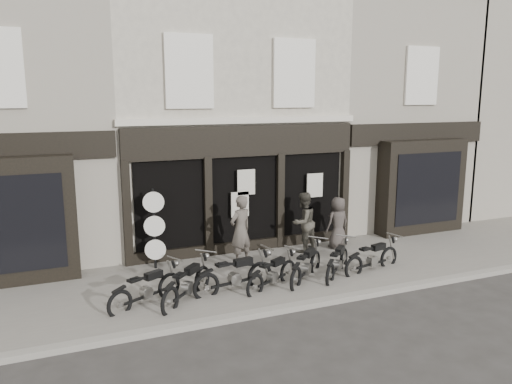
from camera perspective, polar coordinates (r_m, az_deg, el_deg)
name	(u,v)px	position (r m, az deg, el deg)	size (l,w,h in m)	color
ground_plane	(287,288)	(12.80, 3.54, -10.86)	(90.00, 90.00, 0.00)	#2D2B28
pavement	(272,274)	(13.53, 1.86, -9.33)	(30.00, 4.20, 0.12)	#6A645D
kerb	(311,304)	(11.75, 6.27, -12.61)	(30.00, 0.25, 0.13)	gray
central_building	(213,116)	(17.44, -4.96, 8.70)	(7.30, 6.22, 8.34)	beige
neighbour_left	(8,120)	(16.62, -26.45, 7.37)	(5.60, 6.73, 8.34)	gray
neighbour_right	(368,114)	(20.23, 12.71, 8.66)	(5.60, 6.73, 8.34)	gray
motorcycle_0	(146,292)	(11.78, -12.41, -11.05)	(1.86, 1.18, 0.97)	black
motorcycle_1	(187,287)	(11.84, -7.84, -10.68)	(1.67, 1.68, 1.02)	black
motorcycle_2	(235,278)	(12.25, -2.43, -9.78)	(2.17, 0.71, 1.05)	black
motorcycle_3	(273,276)	(12.49, 1.92, -9.59)	(1.77, 1.14, 0.93)	black
motorcycle_4	(306,268)	(13.03, 5.77, -8.63)	(1.69, 1.56, 0.99)	black
motorcycle_5	(337,264)	(13.45, 9.29, -8.16)	(1.59, 1.54, 0.95)	black
motorcycle_6	(372,260)	(13.94, 13.17, -7.59)	(2.00, 0.75, 0.97)	black
man_left	(240,230)	(13.79, -1.78, -4.40)	(0.71, 0.47, 1.96)	#4F4841
man_centre	(303,222)	(15.03, 5.43, -3.45)	(0.88, 0.69, 1.81)	#3B382F
man_right	(338,223)	(15.55, 9.33, -3.47)	(0.78, 0.51, 1.60)	#3C3632
advert_sign_post	(154,232)	(13.73, -11.53, -4.55)	(0.56, 0.36, 2.33)	black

